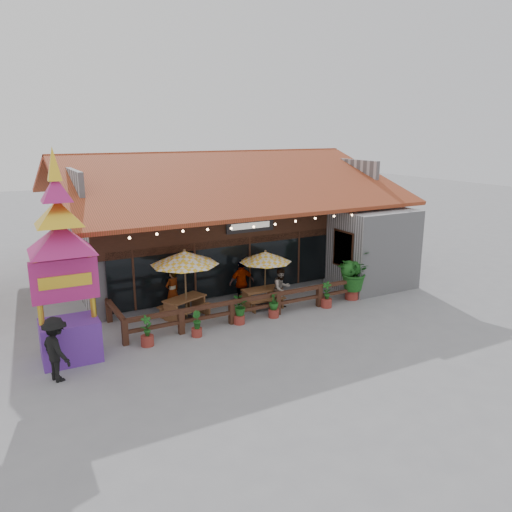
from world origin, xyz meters
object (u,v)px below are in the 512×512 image
picnic_table_right (262,295)px  pedestrian (56,349)px  umbrella_right (265,257)px  tropical_plant (353,272)px  thai_sign_tower (61,244)px  umbrella_left (185,258)px  picnic_table_left (185,304)px

picnic_table_right → pedestrian: bearing=-162.2°
umbrella_right → picnic_table_right: 1.56m
picnic_table_right → tropical_plant: (3.87, -1.04, 0.69)m
picnic_table_right → thai_sign_tower: thai_sign_tower is taller
umbrella_right → tropical_plant: bearing=-19.2°
umbrella_right → tropical_plant: (3.59, -1.25, -0.82)m
tropical_plant → pedestrian: tropical_plant is taller
umbrella_left → picnic_table_right: bearing=-3.0°
picnic_table_right → umbrella_left: bearing=177.0°
umbrella_left → picnic_table_right: umbrella_left is taller
umbrella_right → thai_sign_tower: (-7.97, -1.63, 1.74)m
picnic_table_left → thai_sign_tower: bearing=-158.2°
pedestrian → umbrella_right: bearing=-90.9°
picnic_table_left → pedestrian: pedestrian is taller
thai_sign_tower → tropical_plant: bearing=1.9°
umbrella_left → umbrella_right: bearing=0.6°
picnic_table_left → picnic_table_right: bearing=-6.5°
picnic_table_left → pedestrian: (-5.03, -3.02, 0.43)m
umbrella_left → thai_sign_tower: size_ratio=0.47×
umbrella_left → tropical_plant: (7.09, -1.21, -1.21)m
umbrella_left → tropical_plant: 7.30m
pedestrian → picnic_table_right: bearing=-91.6°
thai_sign_tower → tropical_plant: thai_sign_tower is taller
umbrella_left → umbrella_right: size_ratio=1.19×
umbrella_left → thai_sign_tower: thai_sign_tower is taller
pedestrian → tropical_plant: bearing=-101.8°
umbrella_left → picnic_table_right: (3.22, -0.17, -1.91)m
umbrella_left → pedestrian: 5.94m
picnic_table_left → tropical_plant: size_ratio=0.98×
picnic_table_left → tropical_plant: 7.25m
picnic_table_left → thai_sign_tower: (-4.48, -1.79, 3.23)m
umbrella_left → pedestrian: (-5.02, -2.82, -1.45)m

